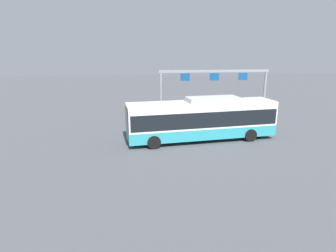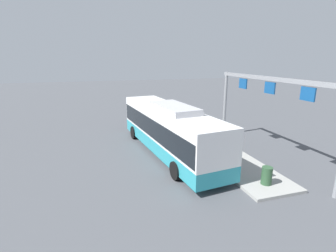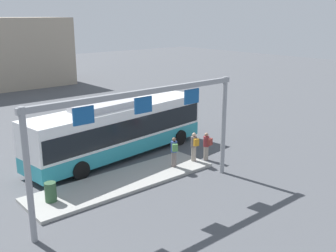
# 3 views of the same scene
# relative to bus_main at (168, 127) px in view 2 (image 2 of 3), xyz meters

# --- Properties ---
(ground_plane) EXTENTS (120.00, 120.00, 0.00)m
(ground_plane) POSITION_rel_bus_main_xyz_m (0.01, 0.00, -1.81)
(ground_plane) COLOR #4C4F54
(platform_curb) EXTENTS (10.00, 2.80, 0.16)m
(platform_curb) POSITION_rel_bus_main_xyz_m (-2.04, -3.39, -1.73)
(platform_curb) COLOR #9E9E99
(platform_curb) RESTS_ON ground
(bus_main) EXTENTS (12.01, 3.89, 3.46)m
(bus_main) POSITION_rel_bus_main_xyz_m (0.00, 0.00, 0.00)
(bus_main) COLOR teal
(bus_main) RESTS_ON ground
(person_boarding) EXTENTS (0.42, 0.58, 1.67)m
(person_boarding) POSITION_rel_bus_main_xyz_m (2.53, -3.78, -0.76)
(person_boarding) COLOR gray
(person_boarding) RESTS_ON platform_curb
(person_waiting_near) EXTENTS (0.38, 0.56, 1.67)m
(person_waiting_near) POSITION_rel_bus_main_xyz_m (3.47, -3.86, -0.92)
(person_waiting_near) COLOR gray
(person_waiting_near) RESTS_ON ground
(person_waiting_mid) EXTENTS (0.52, 0.60, 1.67)m
(person_waiting_mid) POSITION_rel_bus_main_xyz_m (1.07, -3.72, -0.76)
(person_waiting_mid) COLOR slate
(person_waiting_mid) RESTS_ON platform_curb
(platform_sign_gantry) EXTENTS (10.86, 0.24, 5.20)m
(platform_sign_gantry) POSITION_rel_bus_main_xyz_m (-2.47, -5.72, 2.02)
(platform_sign_gantry) COLOR gray
(platform_sign_gantry) RESTS_ON ground
(trash_bin) EXTENTS (0.52, 0.52, 0.90)m
(trash_bin) POSITION_rel_bus_main_xyz_m (-5.90, -3.30, -1.20)
(trash_bin) COLOR #2D5133
(trash_bin) RESTS_ON platform_curb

